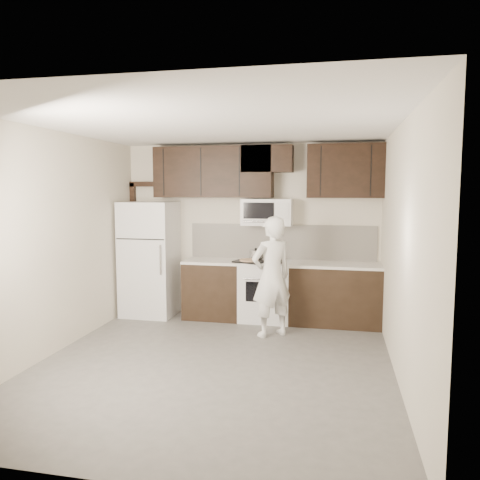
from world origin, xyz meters
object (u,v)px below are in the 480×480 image
(refrigerator, at_px, (150,259))
(stove, at_px, (266,290))
(person, at_px, (272,277))
(microwave, at_px, (267,212))

(refrigerator, bearing_deg, stove, 1.51)
(refrigerator, relative_size, person, 1.10)
(microwave, bearing_deg, stove, -89.90)
(stove, distance_m, person, 0.86)
(stove, xyz_separation_m, microwave, (-0.00, 0.12, 1.19))
(refrigerator, distance_m, person, 2.16)
(microwave, relative_size, refrigerator, 0.42)
(stove, height_order, microwave, microwave)
(stove, distance_m, refrigerator, 1.90)
(microwave, bearing_deg, refrigerator, -174.85)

